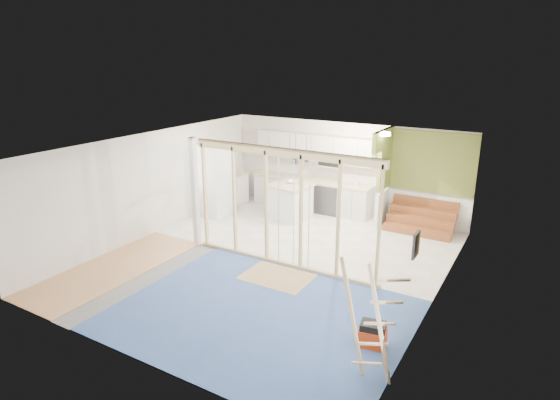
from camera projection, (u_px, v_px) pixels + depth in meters
The scene contains 17 objects.
room at pixel (271, 206), 9.97m from camera, with size 7.01×8.01×2.61m.
floor_overlays at pixel (276, 261), 10.37m from camera, with size 7.00×8.00×0.03m.
stud_frame at pixel (262, 192), 9.99m from camera, with size 4.66×0.14×2.60m.
base_cabinets at pixel (284, 194), 13.76m from camera, with size 4.45×2.24×0.93m.
upper_cabinets at pixel (316, 149), 13.36m from camera, with size 3.60×0.41×0.85m.
green_partition at pixel (412, 194), 12.10m from camera, with size 2.25×1.51×2.60m.
pot_rack at pixel (301, 157), 11.47m from camera, with size 0.52×0.52×0.72m.
sheathing_panel at pixel (406, 282), 6.64m from camera, with size 0.02×4.00×2.60m, color tan.
electrical_panel at pixel (416, 245), 7.06m from camera, with size 0.04×0.30×0.40m, color #3B3C41.
ceiling_light at pixel (384, 134), 11.39m from camera, with size 0.32×0.32×0.08m, color #FFEABF.
fridge at pixel (215, 180), 13.13m from camera, with size 0.95×0.92×2.03m.
island at pixel (290, 202), 12.94m from camera, with size 1.17×1.17×1.00m.
bowl at pixel (292, 182), 12.88m from camera, with size 0.28×0.28×0.07m, color white.
soap_bottle_a at pixel (300, 172), 13.73m from camera, with size 0.12×0.12×0.32m, color #B4BAC9.
soap_bottle_b at pixel (357, 182), 12.88m from camera, with size 0.08×0.08×0.18m, color white.
toolbox at pixel (373, 335), 7.32m from camera, with size 0.48×0.40×0.41m.
ladder at pixel (369, 322), 6.37m from camera, with size 0.96×0.10×1.78m.
Camera 1 is at (4.97, -8.07, 4.40)m, focal length 30.00 mm.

